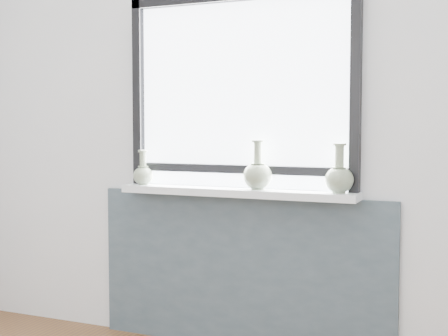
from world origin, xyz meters
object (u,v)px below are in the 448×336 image
at_px(windowsill, 236,192).
at_px(vase_c, 339,177).
at_px(vase_b, 258,174).
at_px(vase_a, 143,174).

height_order(windowsill, vase_c, vase_c).
distance_m(windowsill, vase_c, 0.57).
bearing_deg(windowsill, vase_b, -2.92).
distance_m(windowsill, vase_a, 0.57).
bearing_deg(vase_b, windowsill, 177.08).
bearing_deg(vase_a, vase_c, 0.61).
relative_size(vase_a, vase_c, 0.79).
bearing_deg(vase_a, windowsill, 2.08).
bearing_deg(vase_c, windowsill, 179.13).
bearing_deg(vase_a, vase_b, 1.16).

